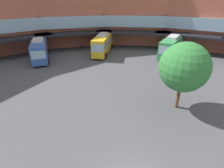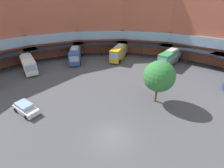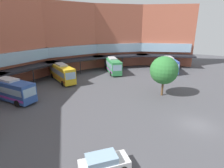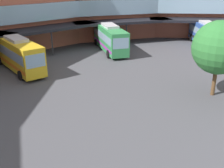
% 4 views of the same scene
% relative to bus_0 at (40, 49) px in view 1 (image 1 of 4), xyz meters
% --- Properties ---
extents(station_building, '(82.21, 36.80, 17.58)m').
position_rel_bus_0_xyz_m(station_building, '(7.20, -0.91, 6.44)').
color(station_building, '#AD5942').
rests_on(station_building, ground).
extents(bus_0, '(3.17, 10.32, 3.79)m').
position_rel_bus_0_xyz_m(bus_0, '(0.00, 0.00, 0.00)').
color(bus_0, '#2D519E').
rests_on(bus_0, ground).
extents(bus_2, '(9.54, 9.11, 3.94)m').
position_rel_bus_0_xyz_m(bus_2, '(25.03, -5.21, 0.07)').
color(bus_2, '#338C4C').
rests_on(bus_2, ground).
extents(bus_5, '(6.63, 10.44, 3.97)m').
position_rel_bus_0_xyz_m(bus_5, '(12.34, 0.45, 0.09)').
color(bus_5, gold).
rests_on(bus_5, ground).
extents(plaza_tree, '(4.86, 4.86, 7.05)m').
position_rel_bus_0_xyz_m(plaza_tree, '(15.13, -21.34, 2.69)').
color(plaza_tree, brown).
rests_on(plaza_tree, ground).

